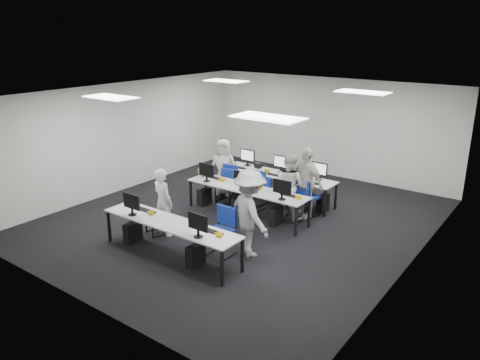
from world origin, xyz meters
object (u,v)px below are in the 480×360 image
Objects in this scene: chair_1 at (221,240)px; student_3 at (305,182)px; student_0 at (163,202)px; chair_0 at (158,222)px; desk_front at (170,225)px; chair_3 at (253,198)px; chair_2 at (227,190)px; chair_6 at (268,197)px; chair_4 at (294,206)px; chair_7 at (307,204)px; student_2 at (224,167)px; student_1 at (289,186)px; photographer at (250,213)px; desk_mid at (247,190)px; chair_5 at (232,189)px.

student_3 is at bearing 81.98° from chair_1.
chair_1 is 1.69m from student_0.
student_3 is at bearing 73.67° from chair_0.
desk_front is 3.24× the size of chair_3.
chair_1 is 1.04× the size of chair_2.
chair_1 is 1.13× the size of chair_6.
student_0 is at bearing -111.74° from student_3.
chair_7 is (0.17, 0.34, -0.01)m from chair_4.
student_3 reaches higher than student_0.
student_0 is 3.42m from student_3.
chair_4 reaches higher than chair_7.
chair_1 is 2.59m from chair_3.
student_2 is at bearing 119.17° from chair_0.
chair_3 reaches higher than chair_0.
student_1 reaches higher than chair_6.
desk_front is 3.45m from chair_6.
photographer reaches higher than student_3.
photographer is (2.24, 0.36, 0.63)m from chair_0.
chair_7 is (2.21, 0.35, -0.00)m from chair_2.
chair_6 is 1.19m from student_3.
chair_3 is 0.57× the size of student_3.
chair_7 is 0.58× the size of student_1.
student_2 is (-2.42, 0.33, 0.47)m from chair_4.
chair_1 is at bearing 21.17° from chair_0.
chair_0 is at bearing -113.58° from student_3.
student_0 is (-0.86, 0.65, 0.08)m from desk_front.
photographer reaches higher than desk_mid.
chair_1 reaches higher than chair_0.
desk_mid is 3.24× the size of chair_3.
student_3 is 0.96× the size of photographer.
chair_5 is at bearing -22.19° from photographer.
chair_3 is 1.02× the size of chair_4.
student_3 is (2.18, 0.26, 0.57)m from chair_2.
student_3 reaches higher than chair_3.
student_1 is (1.89, -0.21, 0.52)m from chair_5.
chair_5 is 1.97m from student_1.
chair_4 is 2.49m from student_2.
student_3 is at bearing -98.23° from chair_7.
chair_6 is 0.56× the size of student_2.
chair_0 is 0.86× the size of chair_3.
desk_mid is 1.34m from chair_5.
desk_front is 3.08m from chair_3.
student_2 reaches higher than desk_front.
chair_3 reaches higher than chair_7.
student_2 reaches higher than chair_0.
student_1 is 2.20m from photographer.
student_1 reaches higher than desk_mid.
chair_4 reaches higher than chair_6.
chair_1 is 1.05× the size of chair_7.
student_1 is at bearing -30.22° from student_2.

